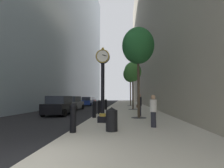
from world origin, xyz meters
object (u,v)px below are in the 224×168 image
street_tree_mid_far (130,74)px  car_blue_far (87,101)px  street_tree_mid_near (133,72)px  bollard_fourth (99,107)px  bollard_third (94,109)px  car_grey_trailing (72,103)px  bollard_nearest (73,117)px  bollard_sixth (106,104)px  bollard_fifth (103,105)px  car_red_mid (90,101)px  street_clock (103,81)px  pedestrian_by_clock (153,110)px  pedestrian_walking (139,104)px  street_tree_near (138,46)px  car_black_near (60,106)px

street_tree_mid_far → car_blue_far: bearing=163.4°
street_tree_mid_near → bollard_fourth: bearing=-117.1°
bollard_third → car_grey_trailing: 10.18m
bollard_nearest → street_tree_mid_far: bearing=82.2°
bollard_nearest → bollard_sixth: size_ratio=1.00×
bollard_nearest → street_tree_mid_near: 15.39m
car_blue_far → car_grey_trailing: 11.09m
bollard_fifth → car_red_mid: bearing=103.8°
street_clock → bollard_third: size_ratio=3.68×
pedestrian_by_clock → car_blue_far: bearing=108.9°
bollard_third → car_grey_trailing: car_grey_trailing is taller
street_tree_mid_near → pedestrian_walking: (0.14, -7.86, -3.61)m
street_clock → bollard_sixth: 10.76m
bollard_fourth → pedestrian_walking: pedestrian_walking is taller
bollard_third → car_blue_far: car_blue_far is taller
bollard_nearest → pedestrian_by_clock: size_ratio=0.77×
street_tree_mid_near → pedestrian_by_clock: bearing=-88.2°
bollard_third → pedestrian_by_clock: size_ratio=0.77×
bollard_sixth → street_tree_mid_far: 11.26m
bollard_nearest → pedestrian_by_clock: pedestrian_by_clock is taller
street_tree_mid_near → pedestrian_walking: 8.65m
bollard_sixth → car_blue_far: (-4.66, 12.05, 0.01)m
street_tree_near → car_red_mid: 29.47m
bollard_sixth → car_grey_trailing: size_ratio=0.27×
bollard_fifth → car_black_near: 4.39m
street_tree_mid_far → car_blue_far: street_tree_mid_far is taller
bollard_third → street_clock: bearing=-69.1°
bollard_fifth → pedestrian_walking: 5.48m
bollard_fifth → car_red_mid: 23.05m
bollard_fourth → car_blue_far: size_ratio=0.26×
car_blue_far → bollard_sixth: bearing=-68.9°
car_grey_trailing → car_red_mid: bearing=93.7°
bollard_nearest → street_tree_near: bearing=60.2°
bollard_nearest → car_black_near: car_black_near is taller
bollard_sixth → street_tree_mid_near: (3.21, 0.78, 3.88)m
bollard_third → pedestrian_walking: pedestrian_walking is taller
street_tree_mid_near → bollard_third: bearing=-109.6°
street_tree_mid_near → car_blue_far: 14.29m
bollard_fifth → car_black_near: size_ratio=0.28×
pedestrian_by_clock → car_red_mid: 33.08m
street_tree_near → car_blue_far: bearing=111.3°
street_tree_near → bollard_third: bearing=-178.0°
car_black_near → bollard_nearest: bearing=-66.9°
pedestrian_by_clock → street_tree_near: bearing=95.9°
bollard_nearest → bollard_third: 5.50m
car_black_near → car_grey_trailing: car_black_near is taller
bollard_nearest → car_black_near: (-3.64, 8.55, 0.05)m
street_tree_mid_near → car_grey_trailing: 8.44m
street_clock → car_blue_far: (-5.54, 22.62, -1.83)m
bollard_third → street_tree_mid_near: size_ratio=0.21×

